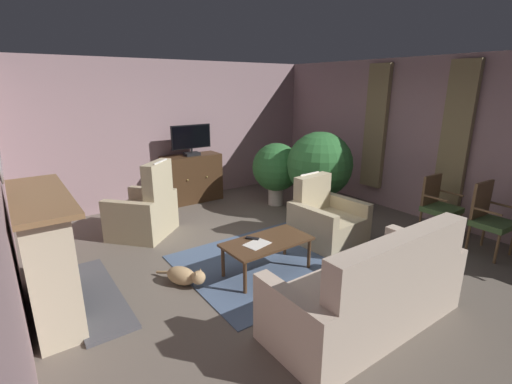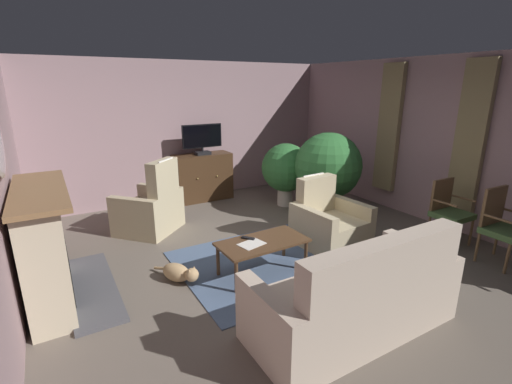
{
  "view_description": "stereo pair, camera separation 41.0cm",
  "coord_description": "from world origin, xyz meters",
  "px_view_note": "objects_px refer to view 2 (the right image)",
  "views": [
    {
      "loc": [
        -2.9,
        -3.54,
        2.28
      ],
      "look_at": [
        -0.17,
        0.31,
        0.87
      ],
      "focal_mm": 25.33,
      "sensor_mm": 36.0,
      "label": 1
    },
    {
      "loc": [
        -2.56,
        -3.76,
        2.28
      ],
      "look_at": [
        -0.17,
        0.31,
        0.87
      ],
      "focal_mm": 25.33,
      "sensor_mm": 36.0,
      "label": 2
    }
  ],
  "objects_px": {
    "potted_plant_leafy_by_curtain": "(328,167)",
    "sofa_floral": "(357,299)",
    "television": "(202,139)",
    "tv_cabinet": "(203,178)",
    "side_chair_mid_row": "(501,224)",
    "coffee_table": "(263,244)",
    "cat": "(179,273)",
    "armchair_in_far_corner": "(329,224)",
    "side_chair_tucked_against_wall": "(449,210)",
    "armchair_by_fireplace": "(151,209)",
    "potted_plant_small_fern_corner": "(286,169)",
    "fireplace": "(47,249)",
    "tv_remote": "(248,238)",
    "folded_newspaper": "(252,244)"
  },
  "relations": [
    {
      "from": "sofa_floral",
      "to": "armchair_by_fireplace",
      "type": "height_order",
      "value": "armchair_by_fireplace"
    },
    {
      "from": "tv_cabinet",
      "to": "folded_newspaper",
      "type": "xyz_separation_m",
      "value": [
        -0.7,
        -3.22,
        -0.01
      ]
    },
    {
      "from": "coffee_table",
      "to": "cat",
      "type": "relative_size",
      "value": 1.66
    },
    {
      "from": "television",
      "to": "potted_plant_leafy_by_curtain",
      "type": "bearing_deg",
      "value": -51.48
    },
    {
      "from": "tv_remote",
      "to": "television",
      "type": "bearing_deg",
      "value": 131.88
    },
    {
      "from": "tv_cabinet",
      "to": "folded_newspaper",
      "type": "height_order",
      "value": "tv_cabinet"
    },
    {
      "from": "coffee_table",
      "to": "side_chair_tucked_against_wall",
      "type": "distance_m",
      "value": 2.9
    },
    {
      "from": "tv_remote",
      "to": "fireplace",
      "type": "bearing_deg",
      "value": -139.82
    },
    {
      "from": "coffee_table",
      "to": "folded_newspaper",
      "type": "relative_size",
      "value": 3.71
    },
    {
      "from": "coffee_table",
      "to": "folded_newspaper",
      "type": "xyz_separation_m",
      "value": [
        -0.16,
        -0.01,
        0.05
      ]
    },
    {
      "from": "television",
      "to": "side_chair_tucked_against_wall",
      "type": "height_order",
      "value": "television"
    },
    {
      "from": "side_chair_tucked_against_wall",
      "to": "potted_plant_small_fern_corner",
      "type": "bearing_deg",
      "value": 111.85
    },
    {
      "from": "fireplace",
      "to": "television",
      "type": "distance_m",
      "value": 3.8
    },
    {
      "from": "sofa_floral",
      "to": "side_chair_tucked_against_wall",
      "type": "distance_m",
      "value": 2.78
    },
    {
      "from": "potted_plant_leafy_by_curtain",
      "to": "sofa_floral",
      "type": "bearing_deg",
      "value": -125.89
    },
    {
      "from": "armchair_in_far_corner",
      "to": "cat",
      "type": "relative_size",
      "value": 1.47
    },
    {
      "from": "armchair_in_far_corner",
      "to": "side_chair_tucked_against_wall",
      "type": "relative_size",
      "value": 1.04
    },
    {
      "from": "tv_cabinet",
      "to": "cat",
      "type": "height_order",
      "value": "tv_cabinet"
    },
    {
      "from": "folded_newspaper",
      "to": "potted_plant_leafy_by_curtain",
      "type": "bearing_deg",
      "value": 16.38
    },
    {
      "from": "armchair_in_far_corner",
      "to": "folded_newspaper",
      "type": "bearing_deg",
      "value": -169.31
    },
    {
      "from": "coffee_table",
      "to": "side_chair_tucked_against_wall",
      "type": "bearing_deg",
      "value": -11.74
    },
    {
      "from": "television",
      "to": "sofa_floral",
      "type": "height_order",
      "value": "television"
    },
    {
      "from": "folded_newspaper",
      "to": "potted_plant_leafy_by_curtain",
      "type": "relative_size",
      "value": 0.2
    },
    {
      "from": "armchair_in_far_corner",
      "to": "potted_plant_leafy_by_curtain",
      "type": "relative_size",
      "value": 0.66
    },
    {
      "from": "television",
      "to": "side_chair_tucked_against_wall",
      "type": "xyz_separation_m",
      "value": [
        2.3,
        -3.74,
        -0.75
      ]
    },
    {
      "from": "coffee_table",
      "to": "tv_remote",
      "type": "bearing_deg",
      "value": 132.01
    },
    {
      "from": "armchair_by_fireplace",
      "to": "potted_plant_small_fern_corner",
      "type": "xyz_separation_m",
      "value": [
        2.6,
        0.0,
        0.36
      ]
    },
    {
      "from": "tv_cabinet",
      "to": "armchair_by_fireplace",
      "type": "distance_m",
      "value": 1.78
    },
    {
      "from": "folded_newspaper",
      "to": "armchair_in_far_corner",
      "type": "distance_m",
      "value": 1.49
    },
    {
      "from": "side_chair_mid_row",
      "to": "fireplace",
      "type": "bearing_deg",
      "value": 158.8
    },
    {
      "from": "cat",
      "to": "sofa_floral",
      "type": "bearing_deg",
      "value": -56.36
    },
    {
      "from": "cat",
      "to": "fireplace",
      "type": "bearing_deg",
      "value": 165.06
    },
    {
      "from": "tv_cabinet",
      "to": "side_chair_mid_row",
      "type": "bearing_deg",
      "value": -62.95
    },
    {
      "from": "fireplace",
      "to": "potted_plant_leafy_by_curtain",
      "type": "distance_m",
      "value": 4.39
    },
    {
      "from": "potted_plant_small_fern_corner",
      "to": "cat",
      "type": "bearing_deg",
      "value": -147.71
    },
    {
      "from": "side_chair_mid_row",
      "to": "potted_plant_small_fern_corner",
      "type": "bearing_deg",
      "value": 107.56
    },
    {
      "from": "tv_cabinet",
      "to": "side_chair_mid_row",
      "type": "distance_m",
      "value": 5.07
    },
    {
      "from": "side_chair_tucked_against_wall",
      "to": "cat",
      "type": "height_order",
      "value": "side_chair_tucked_against_wall"
    },
    {
      "from": "tv_remote",
      "to": "potted_plant_leafy_by_curtain",
      "type": "distance_m",
      "value": 2.49
    },
    {
      "from": "potted_plant_leafy_by_curtain",
      "to": "armchair_in_far_corner",
      "type": "bearing_deg",
      "value": -129.21
    },
    {
      "from": "fireplace",
      "to": "potted_plant_small_fern_corner",
      "type": "height_order",
      "value": "fireplace"
    },
    {
      "from": "tv_cabinet",
      "to": "armchair_in_far_corner",
      "type": "xyz_separation_m",
      "value": [
        0.77,
        -2.95,
        -0.14
      ]
    },
    {
      "from": "sofa_floral",
      "to": "armchair_by_fireplace",
      "type": "relative_size",
      "value": 1.71
    },
    {
      "from": "sofa_floral",
      "to": "potted_plant_small_fern_corner",
      "type": "relative_size",
      "value": 1.69
    },
    {
      "from": "side_chair_mid_row",
      "to": "cat",
      "type": "xyz_separation_m",
      "value": [
        -3.81,
        1.63,
        -0.42
      ]
    },
    {
      "from": "television",
      "to": "side_chair_tucked_against_wall",
      "type": "distance_m",
      "value": 4.46
    },
    {
      "from": "armchair_in_far_corner",
      "to": "side_chair_tucked_against_wall",
      "type": "distance_m",
      "value": 1.77
    },
    {
      "from": "armchair_by_fireplace",
      "to": "potted_plant_leafy_by_curtain",
      "type": "relative_size",
      "value": 0.8
    },
    {
      "from": "sofa_floral",
      "to": "armchair_in_far_corner",
      "type": "bearing_deg",
      "value": 56.14
    },
    {
      "from": "side_chair_mid_row",
      "to": "cat",
      "type": "height_order",
      "value": "side_chair_mid_row"
    }
  ]
}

